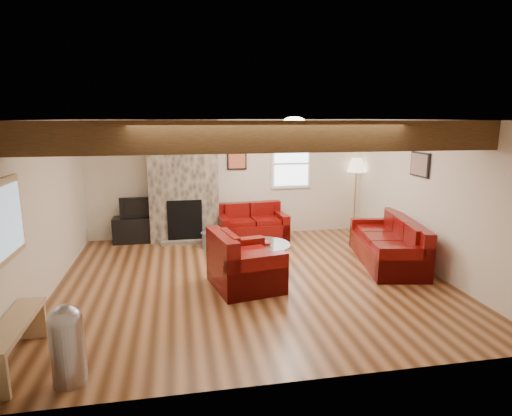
{
  "coord_description": "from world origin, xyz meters",
  "views": [
    {
      "loc": [
        -1.11,
        -6.36,
        2.53
      ],
      "look_at": [
        0.14,
        0.4,
        1.08
      ],
      "focal_mm": 30.0,
      "sensor_mm": 36.0,
      "label": 1
    }
  ],
  "objects": [
    {
      "name": "floor_lamp",
      "position": [
        2.8,
        2.52,
        1.41
      ],
      "size": [
        0.42,
        0.42,
        1.66
      ],
      "color": "tan",
      "rests_on": "floor"
    },
    {
      "name": "ceiling_dome",
      "position": [
        0.9,
        0.9,
        2.44
      ],
      "size": [
        0.4,
        0.4,
        0.18
      ],
      "primitive_type": null,
      "color": "white",
      "rests_on": "room"
    },
    {
      "name": "back_window",
      "position": [
        1.35,
        2.71,
        1.55
      ],
      "size": [
        0.9,
        0.08,
        1.1
      ],
      "primitive_type": null,
      "color": "silver",
      "rests_on": "room"
    },
    {
      "name": "armchair_red",
      "position": [
        -0.15,
        -0.27,
        0.43
      ],
      "size": [
        1.13,
        1.23,
        0.86
      ],
      "primitive_type": null,
      "rotation": [
        0.0,
        0.0,
        1.77
      ],
      "color": "#470505",
      "rests_on": "floor"
    },
    {
      "name": "television",
      "position": [
        -1.93,
        2.53,
        0.74
      ],
      "size": [
        0.74,
        0.1,
        0.43
      ],
      "primitive_type": "imported",
      "color": "black",
      "rests_on": "tv_cabinet"
    },
    {
      "name": "loveseat",
      "position": [
        0.39,
        2.23,
        0.38
      ],
      "size": [
        1.48,
        0.93,
        0.75
      ],
      "primitive_type": null,
      "rotation": [
        0.0,
        0.0,
        0.08
      ],
      "color": "#470505",
      "rests_on": "floor"
    },
    {
      "name": "coal_bucket",
      "position": [
        -0.54,
        1.86,
        0.16
      ],
      "size": [
        0.34,
        0.34,
        0.32
      ],
      "primitive_type": null,
      "color": "gray",
      "rests_on": "floor"
    },
    {
      "name": "sofa_three",
      "position": [
        2.48,
        0.35,
        0.4
      ],
      "size": [
        1.23,
        2.19,
        0.8
      ],
      "primitive_type": null,
      "rotation": [
        0.0,
        0.0,
        -1.75
      ],
      "color": "#470505",
      "rests_on": "floor"
    },
    {
      "name": "room",
      "position": [
        0.0,
        0.0,
        1.25
      ],
      "size": [
        8.0,
        8.0,
        8.0
      ],
      "color": "#512D15",
      "rests_on": "ground"
    },
    {
      "name": "artwork_back",
      "position": [
        0.15,
        2.71,
        1.7
      ],
      "size": [
        0.42,
        0.06,
        0.52
      ],
      "primitive_type": null,
      "color": "black",
      "rests_on": "room"
    },
    {
      "name": "oak_beam",
      "position": [
        0.0,
        -1.25,
        2.31
      ],
      "size": [
        6.0,
        0.36,
        0.38
      ],
      "primitive_type": "cube",
      "color": "#372010",
      "rests_on": "room"
    },
    {
      "name": "artwork_right",
      "position": [
        2.96,
        0.3,
        1.75
      ],
      "size": [
        0.06,
        0.55,
        0.42
      ],
      "primitive_type": null,
      "color": "black",
      "rests_on": "room"
    },
    {
      "name": "pine_bench",
      "position": [
        -2.83,
        -1.95,
        0.24
      ],
      "size": [
        0.3,
        1.28,
        0.48
      ],
      "primitive_type": null,
      "color": "tan",
      "rests_on": "floor"
    },
    {
      "name": "coffee_table",
      "position": [
        0.21,
        0.32,
        0.24
      ],
      "size": [
        0.98,
        0.98,
        0.51
      ],
      "color": "#462E16",
      "rests_on": "floor"
    },
    {
      "name": "hatch_window",
      "position": [
        -2.96,
        -1.5,
        1.45
      ],
      "size": [
        0.08,
        1.0,
        0.9
      ],
      "primitive_type": null,
      "color": "tan",
      "rests_on": "room"
    },
    {
      "name": "pedal_bin",
      "position": [
        -2.21,
        -2.36,
        0.4
      ],
      "size": [
        0.37,
        0.37,
        0.81
      ],
      "primitive_type": null,
      "rotation": [
        0.0,
        0.0,
        -0.18
      ],
      "color": "#98989D",
      "rests_on": "floor"
    },
    {
      "name": "tv_cabinet",
      "position": [
        -1.93,
        2.53,
        0.26
      ],
      "size": [
        1.05,
        0.42,
        0.53
      ],
      "primitive_type": "cube",
      "color": "black",
      "rests_on": "floor"
    },
    {
      "name": "chimney_breast",
      "position": [
        -1.0,
        2.49,
        1.22
      ],
      "size": [
        1.4,
        0.67,
        2.5
      ],
      "color": "#3D372F",
      "rests_on": "floor"
    }
  ]
}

